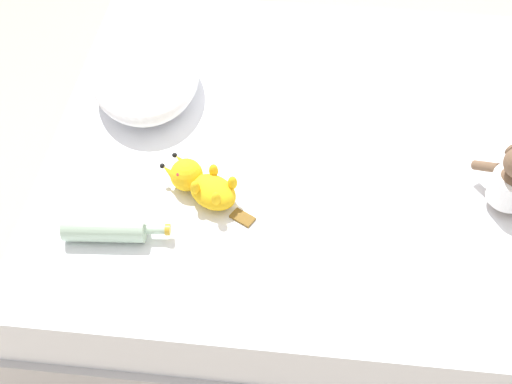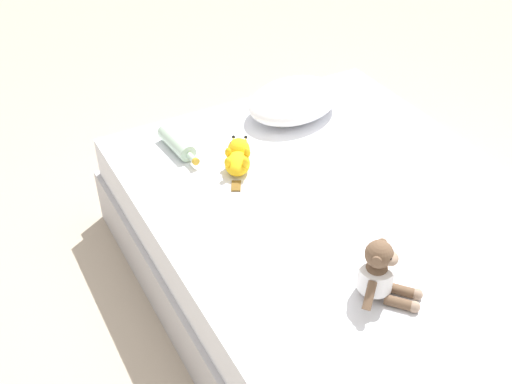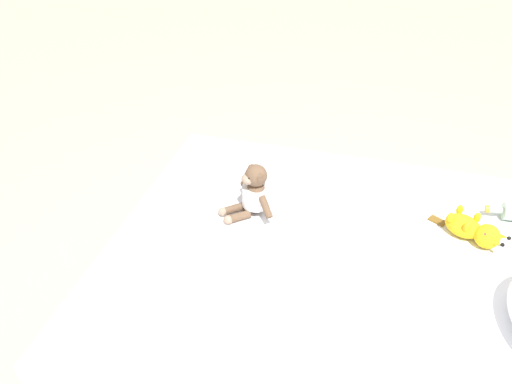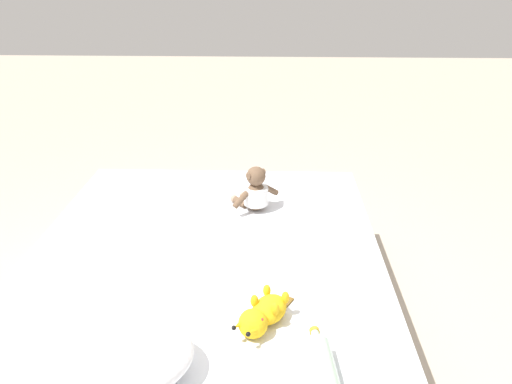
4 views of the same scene
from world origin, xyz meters
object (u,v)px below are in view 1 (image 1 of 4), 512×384
Objects in this scene: glass_bottle at (106,228)px; bed at (346,195)px; pillow at (145,73)px; plush_yellow_creature at (202,184)px.

bed is at bearing -57.05° from glass_bottle.
pillow is (0.19, 0.71, 0.33)m from bed.
bed is 0.88m from glass_bottle.
plush_yellow_creature reaches higher than bed.
glass_bottle is (-0.45, 0.69, 0.29)m from bed.
bed is 6.52× the size of plush_yellow_creature.
bed is at bearing -104.55° from pillow.
bed is 6.52× the size of glass_bottle.
pillow is at bearing 75.45° from bed.
plush_yellow_creature is at bearing 120.32° from bed.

